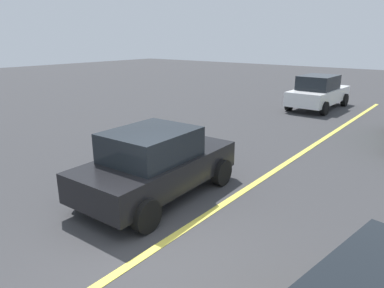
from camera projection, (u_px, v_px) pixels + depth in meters
The scene contains 4 objects.
ground_plane at pixel (153, 250), 5.82m from camera, with size 80.00×80.00×0.00m, color #38383A.
lane_marking_centre at pixel (244, 191), 8.07m from camera, with size 28.00×0.16×0.01m, color #E0D14C.
car_black_mid_road at pixel (156, 163), 7.61m from camera, with size 3.94×2.08×1.55m.
car_white_far_lane at pixel (318, 92), 17.23m from camera, with size 4.36×2.00×1.65m.
Camera 1 is at (-3.54, -3.65, 3.41)m, focal length 32.45 mm.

